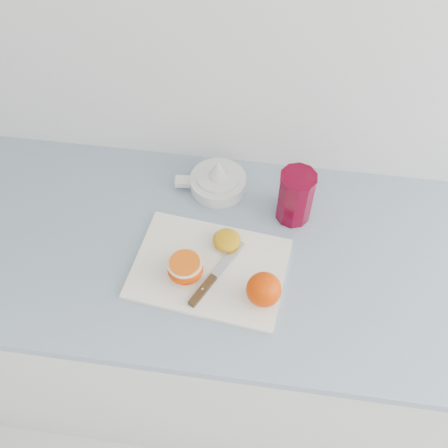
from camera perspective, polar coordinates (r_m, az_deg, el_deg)
name	(u,v)px	position (r m, az deg, el deg)	size (l,w,h in m)	color
counter	(257,330)	(1.61, 3.79, -11.96)	(2.59, 0.64, 0.89)	white
cutting_board	(209,268)	(1.19, -1.69, -5.09)	(0.36, 0.25, 0.01)	white
whole_orange	(264,290)	(1.11, 4.57, -7.48)	(0.08, 0.08, 0.08)	#F44600
half_orange	(185,268)	(1.16, -4.44, -5.05)	(0.08, 0.08, 0.05)	#F44600
squeezed_shell	(227,240)	(1.21, 0.30, -1.82)	(0.07, 0.07, 0.03)	#CC8C0C
paring_knife	(207,285)	(1.15, -1.93, -6.93)	(0.11, 0.19, 0.01)	#482A14
citrus_juicer	(217,181)	(1.33, -0.76, 4.99)	(0.19, 0.15, 0.10)	white
red_tumbler	(295,198)	(1.25, 8.13, 2.96)	(0.09, 0.09, 0.15)	#650018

